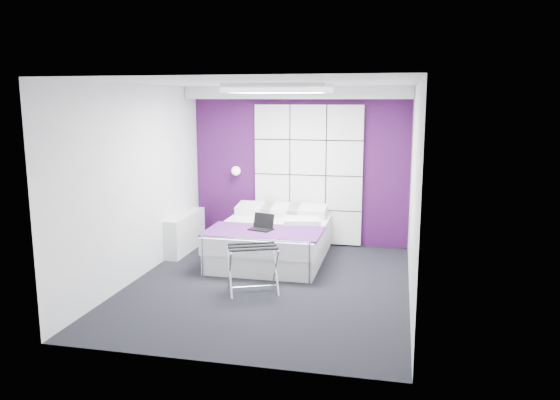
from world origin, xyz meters
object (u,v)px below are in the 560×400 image
radiator (185,232)px  luggage_rack (253,269)px  laptop (262,226)px  bed (272,240)px  nightstand (264,210)px  wall_lamp (237,171)px

radiator → luggage_rack: (1.56, -1.59, -0.00)m
laptop → radiator: bearing=174.3°
radiator → laptop: bearing=-22.2°
bed → radiator: bearing=174.0°
nightstand → laptop: 1.33m
wall_lamp → radiator: 1.35m
laptop → luggage_rack: bearing=-65.4°
luggage_rack → laptop: size_ratio=1.87×
wall_lamp → radiator: size_ratio=0.12×
luggage_rack → radiator: bearing=111.3°
nightstand → luggage_rack: size_ratio=0.77×
wall_lamp → laptop: size_ratio=0.47×
bed → wall_lamp: bearing=132.0°
bed → nightstand: 0.98m
bed → luggage_rack: (0.09, -1.44, 0.00)m
wall_lamp → bed: size_ratio=0.08×
wall_lamp → nightstand: size_ratio=0.32×
radiator → wall_lamp: bearing=49.9°
luggage_rack → laptop: bearing=75.2°
nightstand → luggage_rack: 2.37m
nightstand → laptop: (0.30, -1.29, 0.05)m
bed → nightstand: size_ratio=4.27×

